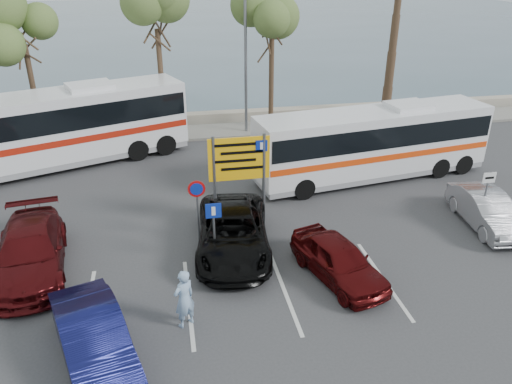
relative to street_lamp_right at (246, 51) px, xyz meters
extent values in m
plane|color=#38383A|center=(-3.00, -13.52, -4.60)|extent=(120.00, 120.00, 0.00)
cube|color=gray|center=(-3.00, 0.48, -4.52)|extent=(44.00, 2.40, 0.15)
cube|color=gray|center=(-3.00, 2.48, -4.30)|extent=(48.00, 0.80, 0.60)
plane|color=#3D5561|center=(-3.00, 46.48, -4.59)|extent=(140.00, 140.00, 0.00)
cylinder|color=#382619|center=(-11.00, 0.48, -1.93)|extent=(0.28, 0.28, 5.04)
cylinder|color=#382619|center=(-4.50, 0.48, -1.65)|extent=(0.28, 0.28, 5.60)
cylinder|color=#382619|center=(1.50, 0.48, -1.86)|extent=(0.28, 0.28, 5.18)
cylinder|color=#382619|center=(8.50, 0.48, 0.55)|extent=(0.48, 0.48, 10.00)
cylinder|color=slate|center=(0.00, 0.08, -0.45)|extent=(0.16, 0.16, 8.00)
cylinder|color=slate|center=(-2.90, -10.32, -2.80)|extent=(0.12, 0.12, 3.60)
cylinder|color=slate|center=(-1.10, -10.32, -2.80)|extent=(0.12, 0.12, 3.60)
cube|color=#FFB30D|center=(-2.00, -10.32, -1.90)|extent=(2.20, 0.06, 1.60)
cube|color=#0C2699|center=(-1.20, -10.36, -1.45)|extent=(0.42, 0.01, 0.42)
cylinder|color=slate|center=(-3.60, -11.12, -3.50)|extent=(0.07, 0.07, 2.20)
cylinder|color=#B20C0C|center=(-3.60, -11.15, -2.55)|extent=(0.60, 0.03, 0.60)
cylinder|color=slate|center=(-3.20, -12.72, -3.50)|extent=(0.07, 0.07, 2.20)
cube|color=#0C2699|center=(-3.20, -12.74, -2.60)|extent=(0.50, 0.03, 0.50)
cylinder|color=slate|center=(6.80, -12.02, -3.50)|extent=(0.07, 0.07, 2.20)
cube|color=white|center=(6.80, -12.04, -2.60)|extent=(0.50, 0.03, 0.40)
cube|color=silver|center=(-9.50, -3.02, -2.56)|extent=(12.23, 6.67, 2.98)
cube|color=black|center=(-9.50, -3.02, -2.03)|extent=(12.02, 6.62, 1.06)
cube|color=#A61C0C|center=(-9.50, -3.02, -3.04)|extent=(12.13, 6.65, 0.30)
cube|color=gray|center=(-9.50, -3.02, -4.04)|extent=(12.11, 6.60, 0.55)
cube|color=silver|center=(-9.50, -3.02, -0.95)|extent=(2.46, 2.22, 0.24)
cube|color=silver|center=(4.50, -7.02, -2.80)|extent=(10.90, 3.85, 2.63)
cube|color=black|center=(4.50, -7.02, -2.33)|extent=(10.69, 3.86, 0.93)
cube|color=#E13E0D|center=(4.50, -7.02, -3.22)|extent=(10.80, 3.86, 0.27)
cube|color=gray|center=(4.50, -7.02, -4.11)|extent=(10.79, 3.81, 0.49)
cube|color=silver|center=(4.50, -7.02, -1.38)|extent=(1.97, 1.67, 0.21)
imported|color=#0D1040|center=(-6.60, -16.52, -3.89)|extent=(2.75, 4.53, 1.41)
imported|color=#460B0D|center=(-9.00, -12.02, -3.87)|extent=(2.69, 5.26, 1.46)
imported|color=#490A0B|center=(0.50, -14.18, -3.95)|extent=(2.58, 4.11, 1.31)
imported|color=black|center=(-2.50, -12.02, -3.88)|extent=(3.04, 5.45, 1.44)
imported|color=#9A9A9F|center=(7.00, -12.02, -3.95)|extent=(1.72, 4.06, 1.30)
imported|color=#8FAFD1|center=(-4.34, -15.52, -3.72)|extent=(0.77, 0.71, 1.76)
imported|color=#374053|center=(5.76, -7.02, -3.64)|extent=(1.00, 1.13, 1.93)
camera|label=1|loc=(-4.43, -26.52, 4.70)|focal=35.00mm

